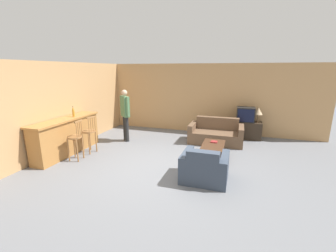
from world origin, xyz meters
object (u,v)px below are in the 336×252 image
object	(u,v)px
bottle	(73,112)
table_lamp	(258,112)
armchair_near	(204,168)
tv_unit	(244,130)
couch_far	(216,134)
tv	(246,114)
bar_chair_mid	(89,134)
book_on_table	(214,142)
coffee_table	(213,146)
person_by_window	(125,112)
bar_chair_near	(75,140)

from	to	relation	value
bottle	table_lamp	world-z (taller)	bottle
armchair_near	tv_unit	size ratio (longest dim) A/B	0.88
couch_far	tv	world-z (taller)	tv
armchair_near	bottle	xyz separation A→B (m)	(-3.99, 0.74, 0.89)
bar_chair_mid	book_on_table	size ratio (longest dim) A/B	6.01
bar_chair_mid	table_lamp	bearing A→B (deg)	31.23
bottle	tv_unit	bearing A→B (deg)	30.23
armchair_near	bottle	size ratio (longest dim) A/B	3.31
coffee_table	person_by_window	xyz separation A→B (m)	(-3.01, 0.63, 0.66)
bar_chair_mid	bottle	xyz separation A→B (m)	(-0.52, 0.04, 0.61)
bar_chair_mid	table_lamp	distance (m)	5.55
armchair_near	person_by_window	distance (m)	3.67
bar_chair_mid	bottle	size ratio (longest dim) A/B	3.65
coffee_table	book_on_table	distance (m)	0.22
bar_chair_near	coffee_table	xyz separation A→B (m)	(3.49, 1.27, -0.23)
tv_unit	person_by_window	world-z (taller)	person_by_window
bar_chair_mid	tv	xyz separation A→B (m)	(4.33, 2.87, 0.30)
coffee_table	person_by_window	bearing A→B (deg)	168.20
tv	person_by_window	size ratio (longest dim) A/B	0.35
couch_far	bar_chair_near	bearing A→B (deg)	-142.19
armchair_near	tv_unit	xyz separation A→B (m)	(0.86, 3.57, 0.02)
bar_chair_mid	armchair_near	size ratio (longest dim) A/B	1.10
couch_far	bottle	bearing A→B (deg)	-152.77
tv_unit	coffee_table	bearing A→B (deg)	-110.99
bottle	table_lamp	size ratio (longest dim) A/B	0.59
couch_far	tv_unit	size ratio (longest dim) A/B	1.54
person_by_window	armchair_near	bearing A→B (deg)	-33.94
armchair_near	tv	distance (m)	3.71
couch_far	book_on_table	distance (m)	1.19
bar_chair_near	couch_far	size ratio (longest dim) A/B	0.63
book_on_table	bottle	bearing A→B (deg)	-168.12
tv	book_on_table	bearing A→B (deg)	-112.96
armchair_near	bar_chair_near	bearing A→B (deg)	178.15
tv_unit	tv	xyz separation A→B (m)	(0.00, -0.00, 0.56)
book_on_table	person_by_window	size ratio (longest dim) A/B	0.10
couch_far	tv	xyz separation A→B (m)	(0.91, 0.79, 0.58)
tv_unit	table_lamp	world-z (taller)	table_lamp
couch_far	bottle	xyz separation A→B (m)	(-3.95, -2.03, 0.89)
bar_chair_mid	coffee_table	distance (m)	3.57
tv_unit	person_by_window	xyz separation A→B (m)	(-3.85, -1.56, 0.69)
bottle	person_by_window	size ratio (longest dim) A/B	0.17
armchair_near	person_by_window	bearing A→B (deg)	146.06
couch_far	tv_unit	xyz separation A→B (m)	(0.91, 0.80, 0.02)
bar_chair_mid	person_by_window	xyz separation A→B (m)	(0.49, 1.31, 0.43)
table_lamp	person_by_window	size ratio (longest dim) A/B	0.29
tv_unit	person_by_window	size ratio (longest dim) A/B	0.65
bar_chair_near	tv_unit	size ratio (longest dim) A/B	0.97
bar_chair_mid	coffee_table	size ratio (longest dim) A/B	1.05
tv_unit	bottle	bearing A→B (deg)	-149.77
book_on_table	table_lamp	distance (m)	2.41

